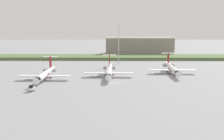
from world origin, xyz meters
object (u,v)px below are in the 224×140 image
object	(u,v)px
regional_jet_nearest	(46,74)
baggage_tug	(32,88)
regional_jet_second	(109,71)
regional_jet_third	(172,68)
antenna_mast	(119,47)
safety_cone_front_marker	(25,89)

from	to	relation	value
regional_jet_nearest	baggage_tug	distance (m)	21.36
regional_jet_second	baggage_tug	distance (m)	40.24
regional_jet_nearest	regional_jet_third	size ratio (longest dim) A/B	1.00
regional_jet_third	baggage_tug	world-z (taller)	regional_jet_third
regional_jet_nearest	regional_jet_second	xyz separation A→B (m)	(28.22, 7.30, 0.00)
antenna_mast	regional_jet_third	bearing A→B (deg)	-51.85
regional_jet_second	safety_cone_front_marker	world-z (taller)	regional_jet_second
regional_jet_nearest	baggage_tug	size ratio (longest dim) A/B	9.69
regional_jet_second	baggage_tug	xyz separation A→B (m)	(-28.26, -28.61, -1.53)
safety_cone_front_marker	regional_jet_nearest	bearing A→B (deg)	81.56
antenna_mast	baggage_tug	size ratio (longest dim) A/B	7.50
regional_jet_second	baggage_tug	bearing A→B (deg)	-134.65
regional_jet_third	antenna_mast	world-z (taller)	antenna_mast
regional_jet_nearest	baggage_tug	world-z (taller)	regional_jet_nearest
baggage_tug	safety_cone_front_marker	xyz separation A→B (m)	(-2.92, 1.29, -0.73)
antenna_mast	regional_jet_second	bearing A→B (deg)	-96.94
regional_jet_second	regional_jet_third	bearing A→B (deg)	14.91
regional_jet_third	safety_cone_front_marker	xyz separation A→B (m)	(-62.33, -35.61, -2.26)
regional_jet_third	safety_cone_front_marker	bearing A→B (deg)	-150.26
regional_jet_nearest	baggage_tug	bearing A→B (deg)	-90.12
baggage_tug	regional_jet_nearest	bearing A→B (deg)	89.88
baggage_tug	safety_cone_front_marker	bearing A→B (deg)	156.14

